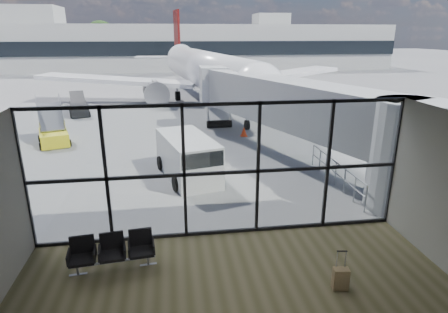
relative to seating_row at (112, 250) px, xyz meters
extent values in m
plane|color=slate|center=(3.37, 41.48, -0.58)|extent=(220.00, 220.00, 0.00)
cube|color=silver|center=(3.37, -2.52, 3.92)|extent=(12.00, 8.00, 0.02)
cube|color=white|center=(3.37, 1.48, 1.67)|extent=(12.00, 0.04, 4.50)
cube|color=black|center=(3.37, 1.48, -0.52)|extent=(12.00, 0.12, 0.10)
cube|color=black|center=(3.37, 1.48, 1.62)|extent=(12.00, 0.12, 0.10)
cube|color=black|center=(3.37, 1.48, 3.86)|extent=(12.00, 0.12, 0.10)
cube|color=black|center=(-2.63, 1.48, 1.67)|extent=(0.10, 0.12, 4.50)
cube|color=black|center=(-0.23, 1.48, 1.67)|extent=(0.10, 0.12, 4.50)
cube|color=black|center=(2.17, 1.48, 1.67)|extent=(0.10, 0.12, 4.50)
cube|color=black|center=(4.57, 1.48, 1.67)|extent=(0.10, 0.12, 4.50)
cube|color=black|center=(6.97, 1.48, 1.67)|extent=(0.10, 0.12, 4.50)
cube|color=black|center=(9.37, 1.48, 1.67)|extent=(0.10, 0.12, 4.50)
cylinder|color=gray|center=(10.57, 2.48, 1.52)|extent=(2.80, 2.80, 4.20)
cube|color=gray|center=(7.92, 9.48, 2.42)|extent=(7.45, 14.81, 2.40)
cube|color=gray|center=(5.27, 16.48, 2.42)|extent=(2.60, 2.20, 2.60)
cylinder|color=gray|center=(4.47, 16.48, 0.32)|extent=(0.20, 0.20, 1.80)
cylinder|color=gray|center=(6.07, 16.48, 0.32)|extent=(0.20, 0.20, 1.80)
cylinder|color=black|center=(5.27, 16.48, -0.33)|extent=(1.80, 0.56, 0.56)
cylinder|color=gray|center=(8.97, 2.28, -0.03)|extent=(0.06, 0.06, 1.10)
cylinder|color=gray|center=(8.97, 3.18, -0.03)|extent=(0.06, 0.06, 1.10)
cylinder|color=gray|center=(8.97, 4.08, -0.03)|extent=(0.06, 0.06, 1.10)
cylinder|color=gray|center=(8.97, 4.98, -0.03)|extent=(0.06, 0.06, 1.10)
cylinder|color=gray|center=(8.97, 5.88, -0.03)|extent=(0.06, 0.06, 1.10)
cylinder|color=gray|center=(8.97, 6.78, -0.03)|extent=(0.06, 0.06, 1.10)
cylinder|color=gray|center=(8.97, 7.68, -0.03)|extent=(0.06, 0.06, 1.10)
cylinder|color=gray|center=(8.97, 4.98, 0.50)|extent=(0.06, 5.40, 0.06)
cylinder|color=gray|center=(8.97, 4.98, 0.02)|extent=(0.06, 5.40, 0.06)
cube|color=#ADADA9|center=(3.37, 63.48, 3.42)|extent=(80.00, 12.00, 8.00)
cube|color=black|center=(3.37, 57.38, 3.42)|extent=(80.00, 0.20, 2.40)
cube|color=#ADADA9|center=(-21.63, 63.48, 8.92)|extent=(10.00, 8.00, 3.00)
cube|color=#ADADA9|center=(21.37, 63.48, 8.42)|extent=(6.00, 6.00, 2.00)
cylinder|color=#382619|center=(-29.63, 73.48, 1.13)|extent=(0.50, 0.50, 3.42)
sphere|color=black|center=(-29.63, 73.48, 5.31)|extent=(6.27, 6.27, 6.27)
cylinder|color=#382619|center=(-23.63, 73.48, 0.77)|extent=(0.50, 0.50, 2.70)
sphere|color=black|center=(-23.63, 73.48, 4.07)|extent=(4.95, 4.95, 4.95)
cylinder|color=#382619|center=(-17.63, 73.48, 0.95)|extent=(0.50, 0.50, 3.06)
sphere|color=black|center=(-17.63, 73.48, 4.69)|extent=(5.61, 5.61, 5.61)
cylinder|color=#382619|center=(-11.63, 73.48, 1.13)|extent=(0.50, 0.50, 3.42)
sphere|color=black|center=(-11.63, 73.48, 5.31)|extent=(6.27, 6.27, 6.27)
cube|color=gray|center=(0.01, -0.13, -0.31)|extent=(2.38, 0.34, 0.04)
cube|color=black|center=(-0.79, -0.21, -0.11)|extent=(0.73, 0.70, 0.09)
cube|color=black|center=(-0.83, 0.09, 0.17)|extent=(0.68, 0.15, 0.60)
cube|color=black|center=(0.01, -0.13, -0.11)|extent=(0.73, 0.70, 0.09)
cube|color=black|center=(-0.02, 0.17, 0.17)|extent=(0.68, 0.15, 0.60)
cube|color=black|center=(0.82, -0.04, -0.11)|extent=(0.73, 0.70, 0.09)
cube|color=black|center=(0.79, 0.26, 0.17)|extent=(0.68, 0.15, 0.60)
cylinder|color=gray|center=(-0.96, -0.23, -0.45)|extent=(0.06, 0.06, 0.27)
cylinder|color=gray|center=(0.98, -0.03, -0.45)|extent=(0.06, 0.06, 0.27)
cube|color=olive|center=(6.08, -1.88, -0.26)|extent=(0.44, 0.30, 0.61)
cube|color=olive|center=(6.06, -2.02, -0.26)|extent=(0.34, 0.09, 0.45)
cylinder|color=gray|center=(5.98, -1.75, 0.26)|extent=(0.03, 0.03, 0.51)
cylinder|color=gray|center=(6.21, -1.79, 0.26)|extent=(0.03, 0.03, 0.51)
cube|color=black|center=(6.09, -1.77, 0.51)|extent=(0.27, 0.07, 0.02)
cylinder|color=black|center=(5.98, -1.75, -0.55)|extent=(0.04, 0.07, 0.07)
cylinder|color=black|center=(6.21, -1.79, -0.55)|extent=(0.04, 0.07, 0.07)
cylinder|color=white|center=(5.44, 28.38, 2.40)|extent=(7.53, 30.08, 3.68)
sphere|color=white|center=(7.38, 13.58, 2.40)|extent=(3.68, 3.68, 3.68)
cone|color=white|center=(3.18, 45.65, 2.70)|extent=(4.43, 6.40, 3.68)
cube|color=black|center=(7.30, 14.17, 2.90)|extent=(2.33, 1.47, 0.50)
cube|color=white|center=(-3.08, 28.27, 1.55)|extent=(15.30, 6.06, 1.18)
cylinder|color=black|center=(0.44, 26.72, 0.56)|extent=(2.51, 3.63, 2.09)
cube|color=white|center=(0.08, 44.74, 2.80)|extent=(5.60, 2.22, 0.18)
cube|color=white|center=(13.70, 30.47, 1.55)|extent=(14.93, 9.47, 1.18)
cylinder|color=black|center=(10.70, 28.07, 0.56)|extent=(2.51, 3.63, 2.09)
cube|color=white|center=(6.40, 45.57, 2.80)|extent=(5.76, 3.51, 0.18)
cube|color=#580E0C|center=(3.18, 45.65, 5.98)|extent=(0.79, 3.79, 5.97)
cylinder|color=gray|center=(7.12, 15.55, 0.11)|extent=(0.20, 0.20, 1.39)
cylinder|color=black|center=(7.12, 15.55, -0.24)|extent=(0.34, 0.72, 0.70)
cylinder|color=black|center=(2.61, 28.51, -0.14)|extent=(0.57, 1.01, 0.96)
cylinder|color=black|center=(8.14, 29.24, -0.14)|extent=(0.57, 1.01, 0.96)
cube|color=silver|center=(2.52, 7.02, 0.39)|extent=(2.97, 4.81, 1.94)
cube|color=black|center=(2.92, 5.42, 0.92)|extent=(2.07, 1.58, 0.68)
cylinder|color=black|center=(1.93, 5.37, -0.24)|extent=(0.40, 0.72, 0.68)
cylinder|color=black|center=(3.82, 5.84, -0.24)|extent=(0.40, 0.72, 0.68)
cylinder|color=black|center=(1.22, 8.20, -0.24)|extent=(0.40, 0.72, 0.68)
cylinder|color=black|center=(3.11, 8.67, -0.24)|extent=(0.40, 0.72, 0.68)
cube|color=black|center=(-5.65, 22.28, -0.06)|extent=(2.04, 3.12, 0.96)
cube|color=black|center=(-5.95, 23.38, 0.66)|extent=(1.73, 2.60, 0.98)
cylinder|color=black|center=(-6.04, 21.18, -0.35)|extent=(0.31, 0.51, 0.48)
cylinder|color=black|center=(-4.75, 21.53, -0.35)|extent=(0.31, 0.51, 0.48)
cylinder|color=black|center=(-6.54, 23.02, -0.35)|extent=(0.31, 0.51, 0.48)
cylinder|color=black|center=(-5.25, 23.37, -0.35)|extent=(0.31, 0.51, 0.48)
cube|color=gold|center=(-5.31, 13.65, -0.15)|extent=(2.34, 3.07, 0.78)
cube|color=gray|center=(-5.56, 14.39, 0.97)|extent=(1.99, 2.52, 1.44)
cylinder|color=black|center=(-5.74, 12.49, -0.37)|extent=(0.32, 0.47, 0.43)
cylinder|color=black|center=(-4.27, 12.98, -0.37)|extent=(0.32, 0.47, 0.43)
cylinder|color=black|center=(-6.36, 14.33, -0.37)|extent=(0.32, 0.47, 0.43)
cylinder|color=black|center=(-4.88, 14.82, -0.37)|extent=(0.32, 0.47, 0.43)
cube|color=orange|center=(3.67, 12.13, -0.57)|extent=(0.37, 0.37, 0.03)
cone|color=orange|center=(3.67, 12.13, -0.32)|extent=(0.35, 0.35, 0.53)
cube|color=#F7370D|center=(6.57, 13.85, -0.57)|extent=(0.45, 0.45, 0.03)
cone|color=#F7370D|center=(6.57, 13.85, -0.27)|extent=(0.43, 0.43, 0.64)
camera|label=1|loc=(1.84, -9.71, 5.90)|focal=30.00mm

